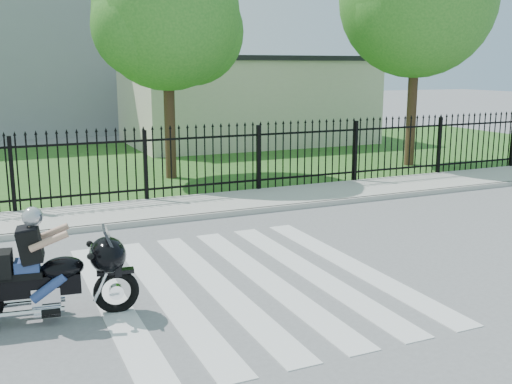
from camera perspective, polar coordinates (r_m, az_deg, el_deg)
name	(u,v)px	position (r m, az deg, el deg)	size (l,w,h in m)	color
ground	(243,283)	(9.39, -1.28, -8.65)	(120.00, 120.00, 0.00)	slate
crosswalk	(243,282)	(9.39, -1.28, -8.61)	(5.00, 5.50, 0.01)	silver
sidewalk	(158,210)	(13.92, -9.35, -1.69)	(40.00, 2.00, 0.12)	#ADAAA3
curb	(170,220)	(12.99, -8.20, -2.65)	(40.00, 0.12, 0.12)	#ADAAA3
grass_strip	(103,166)	(20.65, -14.41, 2.38)	(40.00, 12.00, 0.02)	#27581E
iron_fence	(146,167)	(14.71, -10.47, 2.34)	(26.00, 0.04, 1.80)	black
tree_mid	(167,17)	(17.85, -8.51, 16.19)	(4.20, 4.20, 6.78)	#382316
building_low	(247,102)	(26.30, -0.87, 8.55)	(10.00, 6.00, 3.50)	beige
building_low_roof	(247,59)	(26.26, -0.88, 12.58)	(10.20, 6.20, 0.20)	black
motorcycle_rider	(41,274)	(8.35, -19.81, -7.34)	(2.38, 0.96, 1.58)	black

